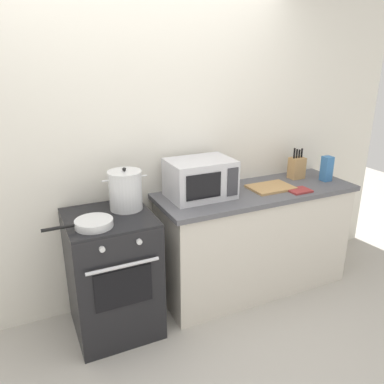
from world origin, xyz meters
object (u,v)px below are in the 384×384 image
stock_pot (125,190)px  frying_pan (93,223)px  microwave (200,178)px  oven_mitt (299,190)px  knife_block (297,168)px  stove (113,274)px  cutting_board (271,187)px  pasta_box (327,169)px

stock_pot → frying_pan: stock_pot is taller
microwave → oven_mitt: 0.84m
microwave → knife_block: bearing=3.5°
stove → cutting_board: cutting_board is taller
stove → knife_block: size_ratio=3.27×
knife_block → stove: bearing=-175.4°
microwave → stock_pot: bearing=179.9°
knife_block → oven_mitt: knife_block is taller
stove → oven_mitt: 1.62m
cutting_board → stove: bearing=-180.0°
stove → cutting_board: bearing=0.0°
frying_pan → microwave: bearing=13.5°
stove → oven_mitt: oven_mitt is taller
stock_pot → pasta_box: bearing=-3.5°
microwave → knife_block: size_ratio=1.78×
stove → knife_block: knife_block is taller
frying_pan → oven_mitt: (1.67, -0.03, -0.02)m
stove → pasta_box: size_ratio=4.18×
cutting_board → pasta_box: pasta_box is taller
frying_pan → oven_mitt: bearing=-0.9°
cutting_board → knife_block: bearing=20.3°
frying_pan → knife_block: bearing=8.3°
oven_mitt → frying_pan: bearing=179.1°
stock_pot → frying_pan: size_ratio=0.73×
stove → pasta_box: 2.02m
stove → cutting_board: size_ratio=2.56×
knife_block → oven_mitt: 0.38m
cutting_board → pasta_box: size_ratio=1.64×
frying_pan → pasta_box: bearing=2.9°
stock_pot → frying_pan: 0.37m
frying_pan → cutting_board: bearing=5.1°
microwave → knife_block: 1.00m
pasta_box → oven_mitt: pasta_box is taller
frying_pan → microwave: microwave is taller
frying_pan → knife_block: size_ratio=1.59×
stock_pot → frying_pan: (-0.29, -0.21, -0.12)m
frying_pan → pasta_box: (2.07, 0.10, 0.08)m
stock_pot → pasta_box: 1.79m
frying_pan → knife_block: knife_block is taller
microwave → pasta_box: size_ratio=2.27×
microwave → oven_mitt: size_ratio=2.78×
knife_block → pasta_box: size_ratio=1.28×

